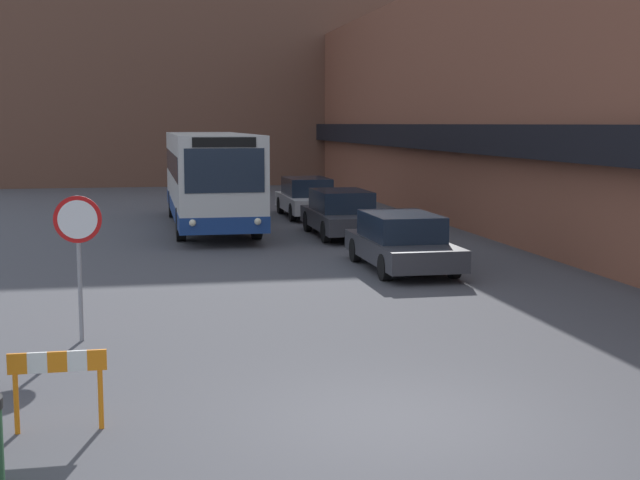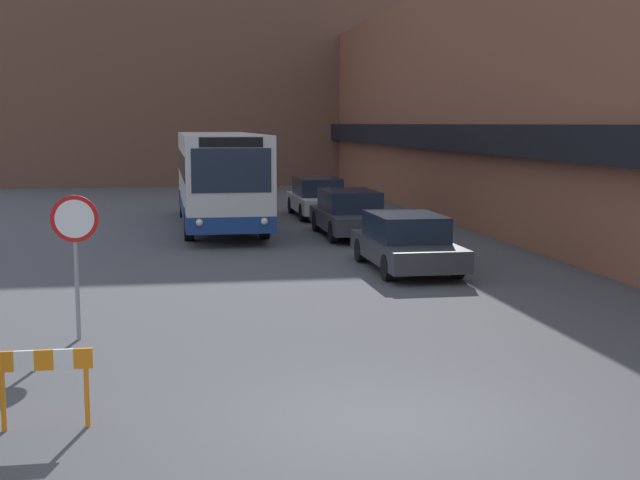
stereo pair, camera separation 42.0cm
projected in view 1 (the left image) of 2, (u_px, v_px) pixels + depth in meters
The scene contains 9 objects.
ground_plane at pixel (401, 423), 10.55m from camera, with size 160.00×160.00×0.00m, color #47474C.
building_row_right at pixel (472, 105), 35.27m from camera, with size 5.50×60.00×8.57m.
building_backdrop_far at pixel (188, 18), 52.92m from camera, with size 26.00×8.00×19.52m.
city_bus at pixel (210, 177), 30.27m from camera, with size 2.57×11.39×3.19m.
parked_car_front at pixel (402, 241), 21.57m from camera, with size 1.84×4.56×1.36m.
parked_car_middle at pixel (342, 213), 27.98m from camera, with size 1.85×4.73×1.44m.
parked_car_back at pixel (307, 197), 33.80m from camera, with size 1.81×4.70×1.48m.
stop_sign at pixel (78, 236), 14.28m from camera, with size 0.76×0.08×2.38m.
construction_barricade at pixel (58, 375), 10.18m from camera, with size 1.10×0.06×0.94m.
Camera 1 is at (-2.94, -9.79, 3.52)m, focal length 50.00 mm.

